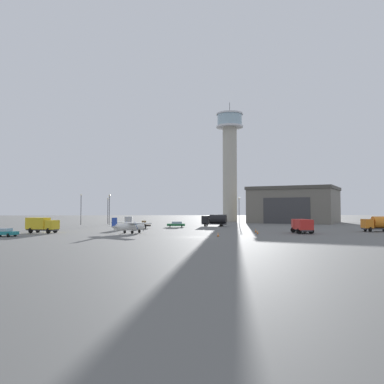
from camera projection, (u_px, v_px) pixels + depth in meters
ground_plane at (193, 237)px, 62.57m from camera, size 400.00×400.00×0.00m
control_tower at (230, 157)px, 138.59m from camera, size 9.49×9.49×42.65m
hangar at (295, 205)px, 126.53m from camera, size 34.25×33.11×11.49m
airplane_white at (129, 226)px, 71.41m from camera, size 8.05×8.20×2.97m
truck_flatbed_silver at (133, 223)px, 89.29m from camera, size 6.02×3.30×2.76m
truck_box_yellow at (42, 224)px, 72.79m from camera, size 6.40×4.27×2.88m
truck_fuel_tanker_black at (215, 220)px, 99.83m from camera, size 6.67×4.51×3.04m
truck_box_red at (302, 225)px, 71.95m from camera, size 3.43×6.04×2.59m
truck_fuel_tanker_orange at (378, 223)px, 77.01m from camera, size 5.96×3.59×3.04m
car_teal at (4, 232)px, 63.53m from camera, size 4.60×3.03×1.37m
car_green at (176, 224)px, 95.26m from camera, size 4.43×2.36×1.37m
light_post_west at (239, 208)px, 114.57m from camera, size 0.44×0.44×7.75m
light_post_east at (109, 207)px, 109.45m from camera, size 0.44×0.44×8.50m
light_post_north at (81, 206)px, 108.97m from camera, size 0.44×0.44×8.66m
light_post_centre at (108, 208)px, 115.64m from camera, size 0.44×0.44×7.77m
traffic_cone_near_left at (256, 231)px, 74.60m from camera, size 0.36×0.36×0.73m
traffic_cone_near_right at (257, 232)px, 69.66m from camera, size 0.36×0.36×0.67m
traffic_cone_mid_apron at (218, 234)px, 63.68m from camera, size 0.36×0.36×0.70m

